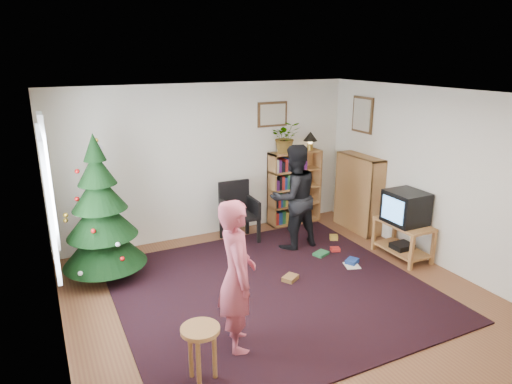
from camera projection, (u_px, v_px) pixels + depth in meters
name	position (u px, v px, depth m)	size (l,w,h in m)	color
floor	(283.00, 301.00, 5.65)	(5.00, 5.00, 0.00)	brown
ceiling	(287.00, 95.00, 4.92)	(5.00, 5.00, 0.00)	white
wall_back	(209.00, 161.00, 7.43)	(5.00, 0.02, 2.50)	silver
wall_front	(465.00, 309.00, 3.14)	(5.00, 0.02, 2.50)	silver
wall_left	(51.00, 243.00, 4.23)	(0.02, 5.00, 2.50)	silver
wall_right	(441.00, 180.00, 6.34)	(0.02, 5.00, 2.50)	silver
rug	(272.00, 289.00, 5.90)	(3.80, 3.60, 0.02)	black
window_pane	(48.00, 199.00, 4.68)	(0.04, 1.20, 1.40)	silver
curtain	(49.00, 182.00, 5.30)	(0.06, 0.35, 1.60)	white
picture_back	(272.00, 114.00, 7.69)	(0.55, 0.03, 0.42)	#4C3319
picture_right	(363.00, 115.00, 7.63)	(0.03, 0.50, 0.60)	#4C3319
christmas_tree	(101.00, 220.00, 6.00)	(1.10, 1.10, 1.99)	#3F2816
bookshelf_back	(294.00, 186.00, 8.11)	(0.95, 0.30, 1.30)	#A06B39
bookshelf_right	(359.00, 192.00, 7.77)	(0.30, 0.95, 1.30)	#A06B39
tv_stand	(403.00, 237.00, 6.77)	(0.47, 0.85, 0.55)	#A06B39
crt_tv	(406.00, 207.00, 6.64)	(0.51, 0.54, 0.48)	black
armchair	(237.00, 209.00, 7.40)	(0.54, 0.54, 0.96)	black
stool	(201.00, 341.00, 4.10)	(0.36, 0.36, 0.59)	#A06B39
person_standing	(237.00, 276.00, 4.56)	(0.59, 0.38, 1.61)	#AA4453
person_by_chair	(294.00, 197.00, 6.99)	(0.80, 0.62, 1.64)	black
potted_plant	(286.00, 137.00, 7.77)	(0.49, 0.42, 0.54)	gray
table_lamp	(310.00, 138.00, 7.99)	(0.25, 0.25, 0.33)	#A57F33
floor_clutter	(331.00, 257.00, 6.76)	(1.54, 1.11, 0.08)	#A51E19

